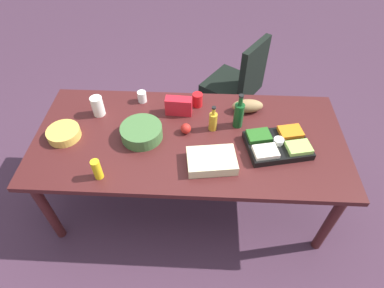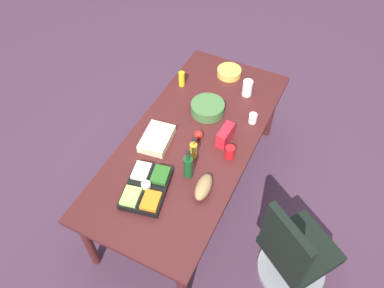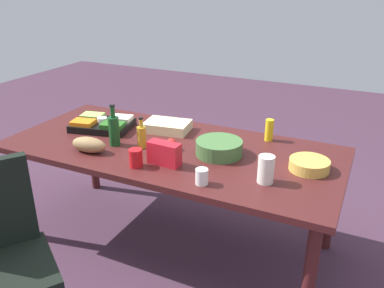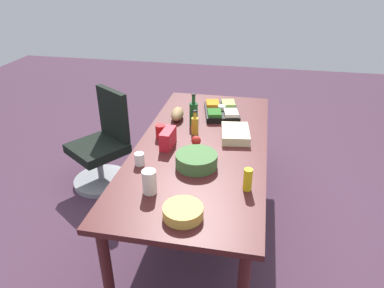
% 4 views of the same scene
% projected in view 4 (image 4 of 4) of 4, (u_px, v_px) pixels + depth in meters
% --- Properties ---
extents(ground_plane, '(10.00, 10.00, 0.00)m').
position_uv_depth(ground_plane, '(201.00, 219.00, 3.17)').
color(ground_plane, '#462C3F').
extents(conference_table, '(2.23, 1.01, 0.76)m').
position_uv_depth(conference_table, '(202.00, 152.00, 2.84)').
color(conference_table, '#451919').
rests_on(conference_table, ground).
extents(office_chair, '(0.67, 0.67, 0.96)m').
position_uv_depth(office_chair, '(103.00, 150.00, 3.54)').
color(office_chair, gray).
rests_on(office_chair, ground).
extents(paper_cup, '(0.08, 0.08, 0.09)m').
position_uv_depth(paper_cup, '(140.00, 159.00, 2.51)').
color(paper_cup, white).
rests_on(paper_cup, conference_table).
extents(sheet_cake, '(0.35, 0.26, 0.07)m').
position_uv_depth(sheet_cake, '(235.00, 134.00, 2.89)').
color(sheet_cake, beige).
rests_on(sheet_cake, conference_table).
extents(dressing_bottle, '(0.07, 0.07, 0.21)m').
position_uv_depth(dressing_bottle, '(195.00, 125.00, 2.93)').
color(dressing_bottle, gold).
rests_on(dressing_bottle, conference_table).
extents(apple_red, '(0.10, 0.10, 0.08)m').
position_uv_depth(apple_red, '(196.00, 141.00, 2.77)').
color(apple_red, '#B4211B').
rests_on(apple_red, conference_table).
extents(chip_bowl, '(0.23, 0.23, 0.07)m').
position_uv_depth(chip_bowl, '(183.00, 212.00, 2.01)').
color(chip_bowl, gold).
rests_on(chip_bowl, conference_table).
extents(veggie_tray, '(0.47, 0.38, 0.09)m').
position_uv_depth(veggie_tray, '(221.00, 111.00, 3.31)').
color(veggie_tray, black).
rests_on(veggie_tray, conference_table).
extents(salad_bowl, '(0.33, 0.33, 0.10)m').
position_uv_depth(salad_bowl, '(196.00, 160.00, 2.49)').
color(salad_bowl, '#426C37').
rests_on(salad_bowl, conference_table).
extents(bread_loaf, '(0.25, 0.13, 0.10)m').
position_uv_depth(bread_loaf, '(177.00, 114.00, 3.21)').
color(bread_loaf, '#967549').
rests_on(bread_loaf, conference_table).
extents(mayo_jar, '(0.11, 0.11, 0.16)m').
position_uv_depth(mayo_jar, '(149.00, 182.00, 2.20)').
color(mayo_jar, white).
rests_on(mayo_jar, conference_table).
extents(wine_bottle, '(0.09, 0.09, 0.28)m').
position_uv_depth(wine_bottle, '(194.00, 113.00, 3.08)').
color(wine_bottle, '#14471D').
rests_on(wine_bottle, conference_table).
extents(mustard_bottle, '(0.07, 0.07, 0.15)m').
position_uv_depth(mustard_bottle, '(248.00, 180.00, 2.22)').
color(mustard_bottle, yellow).
rests_on(mustard_bottle, conference_table).
extents(red_solo_cup, '(0.10, 0.10, 0.11)m').
position_uv_depth(red_solo_cup, '(161.00, 131.00, 2.88)').
color(red_solo_cup, red).
rests_on(red_solo_cup, conference_table).
extents(chip_bag_red, '(0.20, 0.09, 0.14)m').
position_uv_depth(chip_bag_red, '(168.00, 138.00, 2.74)').
color(chip_bag_red, red).
rests_on(chip_bag_red, conference_table).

